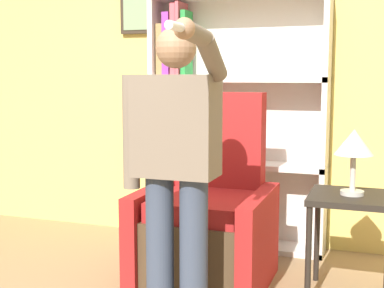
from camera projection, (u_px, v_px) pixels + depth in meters
The scene contains 6 objects.
wall_back at pixel (224, 68), 4.31m from camera, with size 8.00×0.11×2.80m.
bookcase at pixel (218, 122), 4.21m from camera, with size 1.38×0.28×1.97m.
armchair at pixel (208, 223), 3.49m from camera, with size 0.81×0.81×1.23m.
person_standing at pixel (175, 160), 2.77m from camera, with size 0.58×0.78×1.59m.
side_table at pixel (351, 211), 3.19m from camera, with size 0.49×0.49×0.64m.
table_lamp at pixel (354, 146), 3.14m from camera, with size 0.23×0.23×0.39m.
Camera 1 is at (1.21, -2.15, 1.34)m, focal length 50.00 mm.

